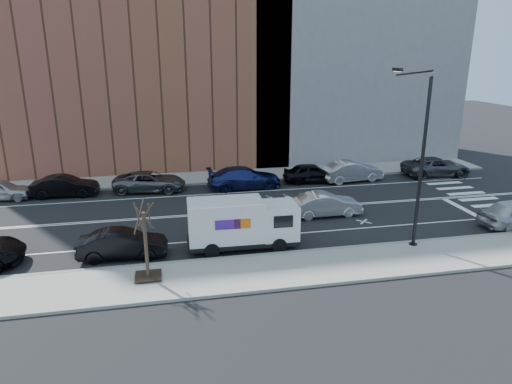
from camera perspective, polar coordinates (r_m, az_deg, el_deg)
name	(u,v)px	position (r m, az deg, el deg)	size (l,w,h in m)	color
ground	(259,211)	(30.39, 0.36, -2.36)	(120.00, 120.00, 0.00)	black
sidewalk_near	(296,269)	(22.50, 5.03, -9.56)	(44.00, 3.60, 0.15)	gray
sidewalk_far	(238,176)	(38.63, -2.32, 2.04)	(44.00, 3.60, 0.15)	gray
curb_near	(286,253)	(24.05, 3.81, -7.65)	(44.00, 0.25, 0.17)	gray
curb_far	(241,181)	(36.92, -1.87, 1.34)	(44.00, 0.25, 0.17)	gray
crosswalk	(472,196)	(36.99, 25.41, -0.47)	(3.00, 14.00, 0.01)	white
road_markings	(259,211)	(30.39, 0.36, -2.35)	(40.00, 8.60, 0.01)	white
bldg_brick	(134,41)	(43.67, -14.99, 17.75)	(26.00, 10.00, 22.00)	brown
bldg_concrete	(349,20)	(47.23, 11.51, 20.33)	(20.00, 10.00, 26.00)	slate
streetlight	(418,154)	(25.25, 19.56, 4.55)	(0.44, 4.02, 9.34)	black
street_tree	(146,252)	(21.51, -13.54, -7.26)	(1.20, 1.20, 3.75)	black
fedex_van	(242,223)	(24.37, -1.81, -3.87)	(5.98, 2.22, 2.71)	black
far_parked_a	(0,190)	(37.17, -29.35, 0.24)	(1.74, 4.33, 1.47)	#B8B7BC
far_parked_b	(65,186)	(35.98, -22.77, 0.68)	(1.62, 4.65, 1.53)	black
far_parked_c	(150,182)	(35.37, -13.16, 1.28)	(2.47, 5.35, 1.49)	#53585C
far_parked_d	(244,178)	(35.24, -1.48, 1.82)	(2.31, 5.68, 1.65)	navy
far_parked_e	(312,173)	(37.01, 7.00, 2.37)	(1.84, 4.57, 1.56)	black
far_parked_f	(352,171)	(37.88, 11.87, 2.56)	(1.77, 5.07, 1.67)	#B8B8BD
far_parked_g	(436,167)	(41.63, 21.60, 2.96)	(2.63, 5.70, 1.58)	#414348
driving_sedan	(326,204)	(29.64, 8.69, -1.54)	(1.60, 4.58, 1.51)	silver
near_parked_rear_a	(123,244)	(24.45, -16.32, -6.27)	(1.55, 4.45, 1.47)	black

